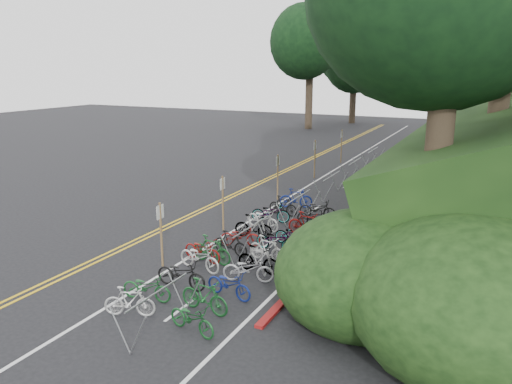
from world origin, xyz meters
TOP-DOWN VIEW (x-y plane):
  - ground at (0.00, 0.00)m, footprint 120.00×120.00m
  - road_markings at (0.63, 10.10)m, footprint 7.47×80.00m
  - red_curb at (5.70, 12.00)m, footprint 0.25×28.00m
  - bike_rack_front at (3.33, -3.31)m, footprint 1.16×2.69m
  - bike_racks_rest at (3.00, 13.00)m, footprint 1.14×23.00m
  - signpost_near at (0.70, 0.39)m, footprint 0.08×0.40m
  - signposts_rest at (0.60, 14.00)m, footprint 0.08×18.40m
  - bike_front at (1.64, 1.60)m, footprint 0.85×1.78m
  - bike_valet at (2.98, 3.12)m, footprint 3.21×14.62m

SIDE VIEW (x-z plane):
  - ground at x=0.00m, z-range 0.00..0.00m
  - road_markings at x=0.63m, z-range 0.00..0.01m
  - red_curb at x=5.70m, z-range 0.00..0.10m
  - bike_front at x=1.64m, z-range 0.00..0.90m
  - bike_valet at x=2.98m, z-range -0.05..1.01m
  - bike_racks_rest at x=3.00m, z-range 0.27..1.44m
  - bike_rack_front at x=3.33m, z-range 0.26..1.48m
  - signpost_near at x=0.70m, z-range 0.18..2.64m
  - signposts_rest at x=0.60m, z-range 0.18..2.68m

